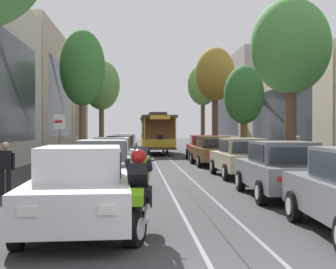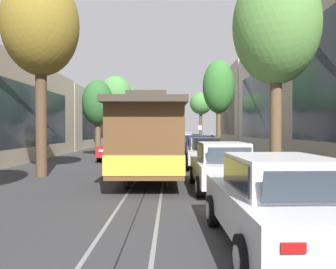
# 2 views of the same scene
# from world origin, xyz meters

# --- Properties ---
(ground_plane) EXTENTS (160.00, 160.00, 0.00)m
(ground_plane) POSITION_xyz_m (0.00, 21.38, 0.00)
(ground_plane) COLOR #38383A
(trolley_track_rails) EXTENTS (1.14, 61.46, 0.01)m
(trolley_track_rails) POSITION_xyz_m (0.00, 24.73, 0.00)
(trolley_track_rails) COLOR gray
(trolley_track_rails) RESTS_ON ground
(building_facade_left) EXTENTS (5.75, 53.16, 9.68)m
(building_facade_left) POSITION_xyz_m (-10.24, 24.74, 4.65)
(building_facade_left) COLOR #BCAD93
(building_facade_left) RESTS_ON ground
(parked_car_white_near_left) EXTENTS (2.13, 4.42, 1.58)m
(parked_car_white_near_left) POSITION_xyz_m (-2.61, 3.76, 0.80)
(parked_car_white_near_left) COLOR silver
(parked_car_white_near_left) RESTS_ON ground
(parked_car_grey_second_left) EXTENTS (2.11, 4.41, 1.58)m
(parked_car_grey_second_left) POSITION_xyz_m (-2.65, 9.54, 0.80)
(parked_car_grey_second_left) COLOR slate
(parked_car_grey_second_left) RESTS_ON ground
(parked_car_white_mid_left) EXTENTS (2.09, 4.40, 1.58)m
(parked_car_white_mid_left) POSITION_xyz_m (-2.66, 15.57, 0.80)
(parked_car_white_mid_left) COLOR silver
(parked_car_white_mid_left) RESTS_ON ground
(parked_car_navy_fourth_left) EXTENTS (2.13, 4.42, 1.58)m
(parked_car_navy_fourth_left) POSITION_xyz_m (-2.62, 22.38, 0.80)
(parked_car_navy_fourth_left) COLOR #19234C
(parked_car_navy_fourth_left) RESTS_ON ground
(parked_car_silver_fifth_left) EXTENTS (2.09, 4.40, 1.58)m
(parked_car_silver_fifth_left) POSITION_xyz_m (-2.60, 28.03, 0.80)
(parked_car_silver_fifth_left) COLOR #B7B7BC
(parked_car_silver_fifth_left) RESTS_ON ground
(parked_car_white_sixth_left) EXTENTS (2.04, 4.38, 1.58)m
(parked_car_white_sixth_left) POSITION_xyz_m (-2.54, 34.56, 0.80)
(parked_car_white_sixth_left) COLOR silver
(parked_car_white_sixth_left) RESTS_ON ground
(parked_car_white_far_left) EXTENTS (2.10, 4.40, 1.58)m
(parked_car_white_far_left) POSITION_xyz_m (-2.63, 40.17, 0.80)
(parked_car_white_far_left) COLOR silver
(parked_car_white_far_left) RESTS_ON ground
(parked_car_grey_near_right) EXTENTS (2.15, 4.42, 1.58)m
(parked_car_grey_near_right) POSITION_xyz_m (2.49, 2.83, 0.80)
(parked_car_grey_near_right) COLOR slate
(parked_car_grey_near_right) RESTS_ON ground
(parked_car_grey_second_right) EXTENTS (2.09, 4.40, 1.58)m
(parked_car_grey_second_right) POSITION_xyz_m (2.49, 7.61, 0.80)
(parked_car_grey_second_right) COLOR slate
(parked_car_grey_second_right) RESTS_ON ground
(parked_car_beige_mid_right) EXTENTS (2.04, 4.38, 1.58)m
(parked_car_beige_mid_right) POSITION_xyz_m (2.63, 13.19, 0.80)
(parked_car_beige_mid_right) COLOR #C1B28E
(parked_car_beige_mid_right) RESTS_ON ground
(parked_car_brown_fourth_right) EXTENTS (2.05, 4.38, 1.58)m
(parked_car_brown_fourth_right) POSITION_xyz_m (2.44, 19.14, 0.80)
(parked_car_brown_fourth_right) COLOR brown
(parked_car_brown_fourth_right) RESTS_ON ground
(parked_car_red_fifth_right) EXTENTS (2.13, 4.42, 1.58)m
(parked_car_red_fifth_right) POSITION_xyz_m (2.60, 23.80, 0.80)
(parked_car_red_fifth_right) COLOR red
(parked_car_red_fifth_right) RESTS_ON ground
(street_tree_kerb_left_near) EXTENTS (2.69, 2.52, 6.51)m
(street_tree_kerb_left_near) POSITION_xyz_m (-4.55, 3.73, 5.05)
(street_tree_kerb_left_near) COLOR brown
(street_tree_kerb_left_near) RESTS_ON ground
(street_tree_kerb_left_second) EXTENTS (2.42, 2.26, 7.29)m
(street_tree_kerb_left_second) POSITION_xyz_m (-4.49, 19.74, 5.18)
(street_tree_kerb_left_second) COLOR brown
(street_tree_kerb_left_second) RESTS_ON ground
(street_tree_kerb_left_mid) EXTENTS (3.08, 2.99, 7.82)m
(street_tree_kerb_left_mid) POSITION_xyz_m (-4.58, 33.68, 5.65)
(street_tree_kerb_left_mid) COLOR brown
(street_tree_kerb_left_mid) RESTS_ON ground
(street_tree_kerb_right_near) EXTENTS (3.81, 3.71, 7.34)m
(street_tree_kerb_right_near) POSITION_xyz_m (4.56, 2.67, 5.57)
(street_tree_kerb_right_near) COLOR brown
(street_tree_kerb_right_near) RESTS_ON ground
(street_tree_kerb_right_second) EXTENTS (3.18, 2.80, 7.13)m
(street_tree_kerb_right_second) POSITION_xyz_m (4.52, 12.76, 5.16)
(street_tree_kerb_right_second) COLOR brown
(street_tree_kerb_right_second) RESTS_ON ground
(street_tree_kerb_right_mid) EXTENTS (2.28, 2.33, 5.61)m
(street_tree_kerb_right_mid) POSITION_xyz_m (4.54, 20.80, 3.87)
(street_tree_kerb_right_mid) COLOR brown
(street_tree_kerb_right_mid) RESTS_ON ground
(street_tree_kerb_right_fourth) EXTENTS (3.19, 3.23, 8.60)m
(street_tree_kerb_right_fourth) POSITION_xyz_m (4.68, 31.46, 6.34)
(street_tree_kerb_right_fourth) COLOR brown
(street_tree_kerb_right_fourth) RESTS_ON ground
(cable_car_trolley) EXTENTS (2.65, 9.15, 3.28)m
(cable_car_trolley) POSITION_xyz_m (0.00, 32.15, 1.66)
(cable_car_trolley) COLOR brown
(cable_car_trolley) RESTS_ON ground
(motorcycle_with_rider) EXTENTS (0.55, 1.92, 1.59)m
(motorcycle_with_rider) POSITION_xyz_m (-1.51, 3.00, 0.84)
(motorcycle_with_rider) COLOR black
(motorcycle_with_rider) RESTS_ON ground
(pedestrian_on_left_pavement) EXTENTS (0.55, 0.26, 1.55)m
(pedestrian_on_left_pavement) POSITION_xyz_m (-5.33, 8.42, 0.87)
(pedestrian_on_left_pavement) COLOR black
(pedestrian_on_left_pavement) RESTS_ON ground
(pedestrian_on_right_pavement) EXTENTS (0.55, 0.42, 1.65)m
(pedestrian_on_right_pavement) POSITION_xyz_m (5.75, 15.36, 0.93)
(pedestrian_on_right_pavement) COLOR black
(pedestrian_on_right_pavement) RESTS_ON ground
(fire_hydrant) EXTENTS (0.40, 0.22, 0.84)m
(fire_hydrant) POSITION_xyz_m (4.18, 5.16, 0.42)
(fire_hydrant) COLOR gold
(fire_hydrant) RESTS_ON ground
(street_sign_post) EXTENTS (0.36, 0.08, 2.47)m
(street_sign_post) POSITION_xyz_m (-3.97, 9.50, 1.54)
(street_sign_post) COLOR slate
(street_sign_post) RESTS_ON ground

